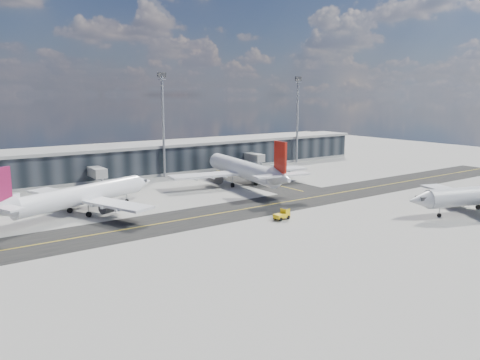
# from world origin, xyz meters

# --- Properties ---
(ground) EXTENTS (300.00, 300.00, 0.00)m
(ground) POSITION_xyz_m (0.00, 0.00, 0.00)
(ground) COLOR gray
(ground) RESTS_ON ground
(taxiway_lanes) EXTENTS (180.00, 63.00, 0.03)m
(taxiway_lanes) POSITION_xyz_m (3.91, 10.74, 0.01)
(taxiway_lanes) COLOR black
(taxiway_lanes) RESTS_ON ground
(terminal_concourse) EXTENTS (152.00, 19.80, 8.80)m
(terminal_concourse) POSITION_xyz_m (0.04, 54.93, 4.09)
(terminal_concourse) COLOR black
(terminal_concourse) RESTS_ON ground
(floodlight_masts) EXTENTS (102.50, 0.70, 28.90)m
(floodlight_masts) POSITION_xyz_m (0.00, 48.00, 15.61)
(floodlight_masts) COLOR gray
(floodlight_masts) RESTS_ON ground
(airliner_af) EXTENTS (36.58, 31.64, 11.24)m
(airliner_af) POSITION_xyz_m (-32.36, 18.77, 3.71)
(airliner_af) COLOR white
(airliner_af) RESTS_ON ground
(airliner_redtail) EXTENTS (37.59, 43.89, 13.02)m
(airliner_redtail) POSITION_xyz_m (10.18, 23.82, 4.30)
(airliner_redtail) COLOR white
(airliner_redtail) RESTS_ON ground
(baggage_tug) EXTENTS (3.40, 2.07, 2.01)m
(baggage_tug) POSITION_xyz_m (-2.64, -6.58, 1.01)
(baggage_tug) COLOR yellow
(baggage_tug) RESTS_ON ground
(service_van) EXTENTS (3.35, 5.52, 1.43)m
(service_van) POSITION_xyz_m (26.08, 44.00, 0.72)
(service_van) COLOR white
(service_van) RESTS_ON ground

